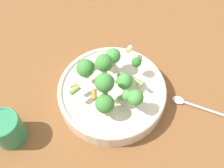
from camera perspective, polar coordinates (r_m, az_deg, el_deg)
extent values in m
plane|color=brown|center=(0.76, 0.00, -2.94)|extent=(3.00, 3.00, 0.00)
cylinder|color=beige|center=(0.74, 0.00, -2.03)|extent=(0.30, 0.30, 0.05)
torus|color=beige|center=(0.72, 0.00, -1.07)|extent=(0.30, 0.30, 0.01)
cylinder|color=#8CB766|center=(0.70, 2.68, -0.54)|extent=(0.02, 0.02, 0.01)
sphere|color=#479342|center=(0.68, 2.77, 0.64)|extent=(0.04, 0.04, 0.04)
cylinder|color=#8CB766|center=(0.65, 4.95, -4.09)|extent=(0.01, 0.01, 0.02)
sphere|color=#479342|center=(0.63, 5.11, -3.00)|extent=(0.04, 0.04, 0.04)
cylinder|color=#8CB766|center=(0.68, -1.42, 3.36)|extent=(0.02, 0.02, 0.02)
sphere|color=#3D8438|center=(0.66, -1.47, 4.83)|extent=(0.05, 0.05, 0.05)
cylinder|color=#8CB766|center=(0.71, -5.61, 2.07)|extent=(0.02, 0.02, 0.02)
sphere|color=#3D8438|center=(0.68, -5.80, 3.45)|extent=(0.05, 0.05, 0.05)
cylinder|color=#8CB766|center=(0.72, 0.22, 4.75)|extent=(0.01, 0.01, 0.02)
sphere|color=#479342|center=(0.70, 0.22, 6.15)|extent=(0.04, 0.04, 0.04)
cylinder|color=#8CB766|center=(0.66, 3.32, -3.32)|extent=(0.01, 0.01, 0.01)
sphere|color=#479342|center=(0.64, 3.40, -2.46)|extent=(0.03, 0.03, 0.03)
cylinder|color=#8CB766|center=(0.65, -1.58, -1.35)|extent=(0.02, 0.02, 0.03)
sphere|color=#3D8438|center=(0.62, -1.65, 0.28)|extent=(0.05, 0.05, 0.05)
cylinder|color=#8CB766|center=(0.74, -1.87, 4.28)|extent=(0.01, 0.01, 0.01)
sphere|color=#479342|center=(0.73, -1.91, 5.11)|extent=(0.03, 0.03, 0.03)
cylinder|color=#8CB766|center=(0.66, -1.50, -5.61)|extent=(0.02, 0.02, 0.02)
sphere|color=#3D8438|center=(0.63, -1.56, -4.31)|extent=(0.05, 0.05, 0.05)
cylinder|color=#8CB766|center=(0.72, 5.22, 3.90)|extent=(0.01, 0.01, 0.01)
sphere|color=#33722D|center=(0.70, 5.33, 4.75)|extent=(0.03, 0.03, 0.03)
cylinder|color=#729E4C|center=(0.75, -4.65, 4.22)|extent=(0.03, 0.02, 0.01)
cylinder|color=#729E4C|center=(0.65, 5.62, -2.81)|extent=(0.02, 0.02, 0.01)
cylinder|color=#729E4C|center=(0.68, 1.87, 1.14)|extent=(0.02, 0.03, 0.01)
cylinder|color=beige|center=(0.74, 3.81, 7.58)|extent=(0.02, 0.02, 0.01)
cylinder|color=#729E4C|center=(0.66, -8.06, -1.33)|extent=(0.03, 0.01, 0.01)
cylinder|color=beige|center=(0.72, -1.17, 4.53)|extent=(0.02, 0.02, 0.01)
cylinder|color=beige|center=(0.67, -8.47, -0.13)|extent=(0.02, 0.02, 0.01)
cylinder|color=orange|center=(0.67, -4.09, -2.10)|extent=(0.03, 0.03, 0.01)
cylinder|color=#729E4C|center=(0.67, 2.35, -2.83)|extent=(0.03, 0.02, 0.01)
cylinder|color=#729E4C|center=(0.68, 5.96, 0.36)|extent=(0.01, 0.02, 0.01)
cylinder|color=beige|center=(0.71, 5.84, 0.48)|extent=(0.02, 0.03, 0.01)
cylinder|color=#2D7F51|center=(0.71, -21.82, -9.12)|extent=(0.08, 0.08, 0.08)
torus|color=#2D7F51|center=(0.68, -22.94, -7.61)|extent=(0.08, 0.08, 0.01)
cylinder|color=silver|center=(0.78, 20.97, -5.59)|extent=(0.07, 0.14, 0.01)
ellipsoid|color=silver|center=(0.77, 14.24, -3.42)|extent=(0.04, 0.04, 0.01)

